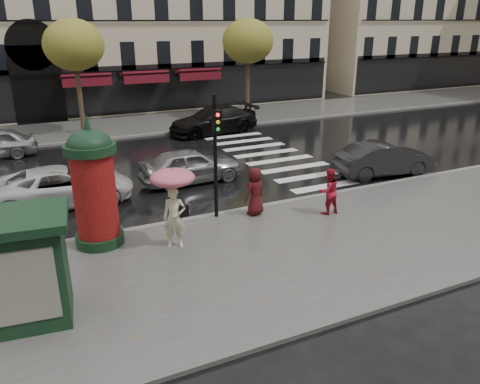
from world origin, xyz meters
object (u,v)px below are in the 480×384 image
newsstand (23,268)px  car_white (63,186)px  car_silver (190,165)px  woman_umbrella (173,195)px  car_darkgrey (384,159)px  car_black (213,120)px  traffic_light (216,145)px  man_burgundy (255,192)px  woman_red (328,191)px  morris_column (94,184)px

newsstand → car_white: newsstand is taller
car_silver → woman_umbrella: bearing=153.9°
car_darkgrey → car_black: 11.44m
traffic_light → car_silver: traffic_light is taller
car_black → man_burgundy: bearing=-21.5°
traffic_light → car_silver: bearing=82.7°
woman_red → traffic_light: size_ratio=0.39×
car_darkgrey → woman_umbrella: bearing=112.7°
morris_column → car_black: 15.47m
car_silver → car_black: car_black is taller
car_darkgrey → woman_red: bearing=126.5°
woman_red → woman_umbrella: bearing=2.8°
woman_umbrella → woman_red: (5.64, 0.17, -0.82)m
man_burgundy → car_silver: size_ratio=0.39×
man_burgundy → car_white: 7.28m
woman_red → traffic_light: bearing=-19.0°
newsstand → car_darkgrey: 15.61m
woman_red → traffic_light: 4.26m
woman_red → man_burgundy: 2.56m
woman_umbrella → car_silver: (2.53, 5.75, -1.03)m
man_burgundy → car_darkgrey: size_ratio=0.37×
woman_umbrella → car_darkgrey: bearing=15.7°
woman_red → car_darkgrey: (4.98, 2.82, -0.20)m
newsstand → car_silver: bearing=49.6°
woman_umbrella → traffic_light: size_ratio=0.59×
man_burgundy → woman_red: bearing=133.9°
woman_red → car_silver: size_ratio=0.38×
traffic_light → car_black: (4.87, 12.28, -1.88)m
woman_umbrella → car_darkgrey: (10.62, 2.99, -1.02)m
woman_red → morris_column: (-7.67, 1.02, 1.09)m
car_black → car_darkgrey: bearing=13.5°
car_darkgrey → car_white: (-13.26, 2.41, -0.02)m
woman_red → car_black: 13.68m
woman_umbrella → traffic_light: 2.65m
car_darkgrey → newsstand: bearing=116.0°
car_black → traffic_light: bearing=-27.3°
car_darkgrey → morris_column: bearing=105.1°
man_burgundy → woman_umbrella: bearing=-2.7°
woman_umbrella → newsstand: bearing=-153.3°
woman_umbrella → car_black: (6.85, 13.79, -0.96)m
morris_column → woman_umbrella: bearing=-30.3°
car_silver → car_white: 5.18m
traffic_light → newsstand: bearing=-149.6°
car_darkgrey → car_black: car_black is taller
woman_umbrella → newsstand: 4.63m
car_white → car_black: car_black is taller
morris_column → traffic_light: 4.08m
woman_umbrella → woman_red: size_ratio=1.52×
car_white → woman_umbrella: bearing=-151.9°
woman_red → man_burgundy: bearing=-22.4°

